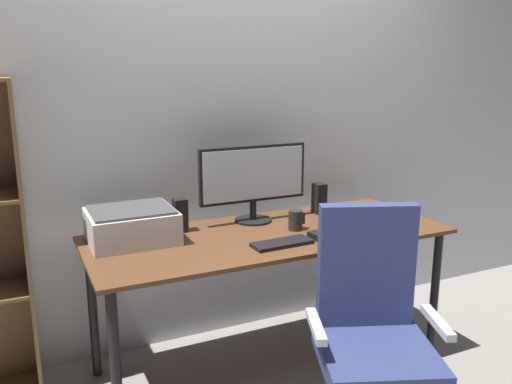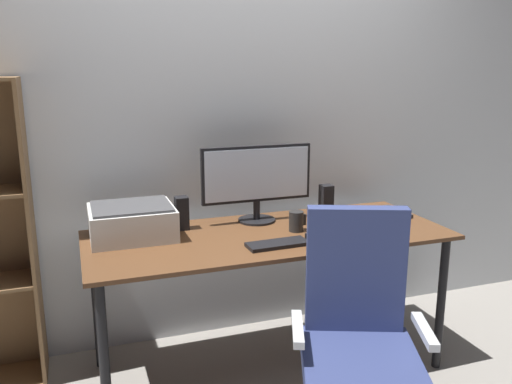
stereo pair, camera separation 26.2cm
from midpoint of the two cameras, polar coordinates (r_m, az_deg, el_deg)
name	(u,v)px [view 2 (the right image)]	position (r m, az deg, el deg)	size (l,w,h in m)	color
ground_plane	(268,366)	(2.97, 3.96, -18.16)	(12.00, 12.00, 0.00)	gray
back_wall	(236,112)	(3.04, 0.39, 8.60)	(6.40, 0.10, 2.60)	silver
desk	(269,247)	(2.69, 4.19, -6.00)	(1.80, 0.72, 0.74)	#56351E
monitor	(257,178)	(2.80, 2.77, 1.50)	(0.60, 0.20, 0.41)	black
keyboard	(278,244)	(2.48, 5.38, -5.64)	(0.29, 0.11, 0.02)	black
mouse	(315,238)	(2.56, 9.33, -4.96)	(0.06, 0.10, 0.03)	black
coffee_mug	(296,221)	(2.69, 7.15, -3.18)	(0.09, 0.07, 0.10)	black
laptop	(377,214)	(3.06, 15.24, -2.31)	(0.32, 0.23, 0.02)	#2D2D30
speaker_left	(182,213)	(2.70, -5.24, -2.31)	(0.06, 0.07, 0.17)	black
speaker_right	(326,200)	(3.00, 10.04, -0.88)	(0.06, 0.07, 0.17)	black
printer	(132,221)	(2.61, -10.40, -3.17)	(0.40, 0.34, 0.16)	silver
office_chair	(357,351)	(2.24, 14.29, -16.29)	(0.58, 0.59, 1.01)	#B7BABC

